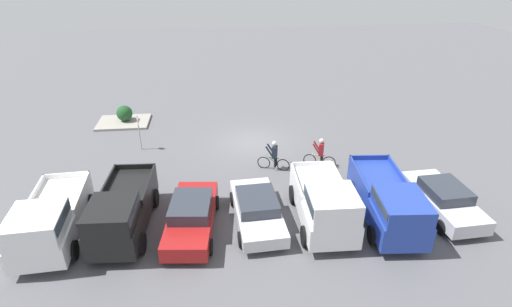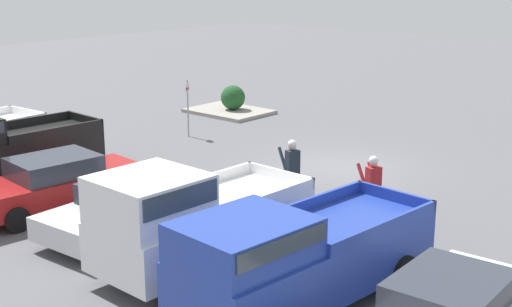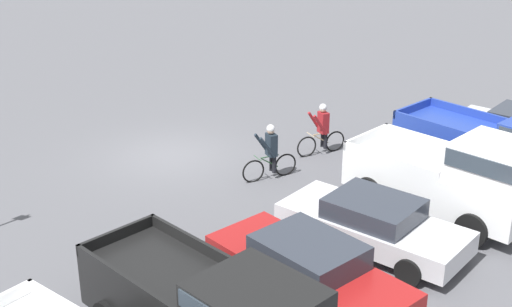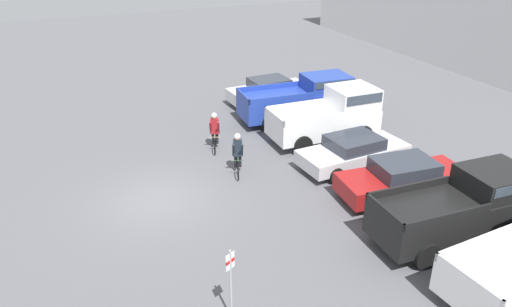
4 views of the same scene
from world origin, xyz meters
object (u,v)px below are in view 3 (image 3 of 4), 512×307
(pickup_truck_1, at_px, (457,176))
(sedan_1, at_px, (373,223))
(cyclist_0, at_px, (270,152))
(pickup_truck_0, at_px, (503,149))
(cyclist_1, at_px, (322,129))
(sedan_2, at_px, (308,271))

(pickup_truck_1, relative_size, sedan_1, 1.06)
(pickup_truck_1, relative_size, cyclist_0, 2.90)
(pickup_truck_0, xyz_separation_m, cyclist_0, (4.18, -5.20, -0.27))
(cyclist_1, bearing_deg, sedan_2, 35.72)
(cyclist_0, bearing_deg, sedan_2, 48.81)
(pickup_truck_0, relative_size, cyclist_0, 3.32)
(cyclist_0, bearing_deg, pickup_truck_1, 105.03)
(pickup_truck_0, distance_m, sedan_2, 8.39)
(pickup_truck_0, xyz_separation_m, sedan_2, (8.37, -0.41, -0.40))
(pickup_truck_1, height_order, sedan_1, pickup_truck_1)
(sedan_2, relative_size, cyclist_0, 2.85)
(sedan_2, height_order, cyclist_0, cyclist_0)
(cyclist_0, xyz_separation_m, cyclist_1, (-2.55, -0.06, -0.01))
(sedan_1, relative_size, cyclist_1, 2.74)
(pickup_truck_1, relative_size, sedan_2, 1.02)
(sedan_2, bearing_deg, pickup_truck_0, 177.17)
(sedan_1, bearing_deg, sedan_2, 5.13)
(pickup_truck_0, xyz_separation_m, pickup_truck_1, (2.78, 0.01, 0.08))
(pickup_truck_1, xyz_separation_m, sedan_2, (5.59, -0.43, -0.48))
(pickup_truck_0, height_order, cyclist_1, pickup_truck_0)
(sedan_1, relative_size, sedan_2, 0.96)
(sedan_2, bearing_deg, cyclist_1, -144.28)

